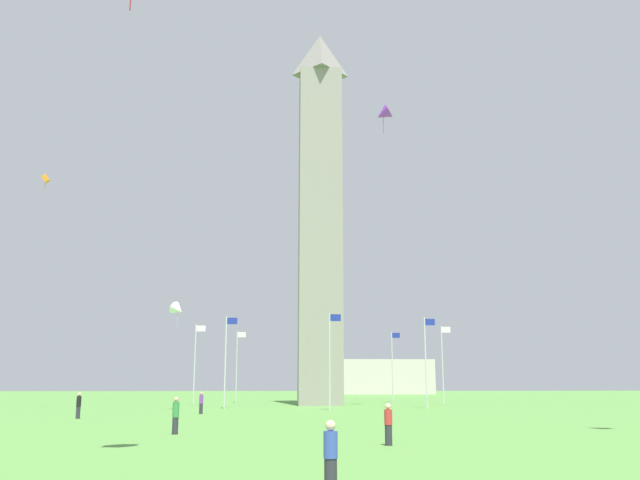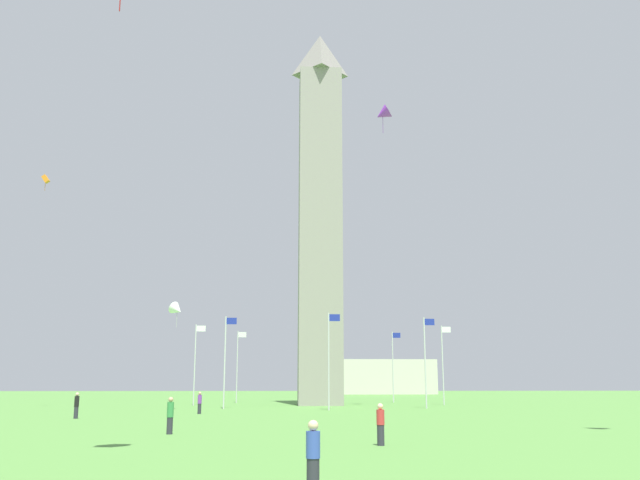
# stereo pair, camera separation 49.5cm
# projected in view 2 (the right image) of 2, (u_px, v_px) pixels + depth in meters

# --- Properties ---
(ground_plane) EXTENTS (260.00, 260.00, 0.00)m
(ground_plane) POSITION_uv_depth(u_px,v_px,m) (320.00, 405.00, 74.92)
(ground_plane) COLOR #548C3D
(obelisk_monument) EXTENTS (4.87, 4.87, 44.28)m
(obelisk_monument) POSITION_uv_depth(u_px,v_px,m) (320.00, 210.00, 79.45)
(obelisk_monument) COLOR gray
(obelisk_monument) RESTS_ON ground
(flagpole_n) EXTENTS (1.12, 0.14, 8.79)m
(flagpole_n) POSITION_uv_depth(u_px,v_px,m) (443.00, 361.00, 76.68)
(flagpole_n) COLOR silver
(flagpole_n) RESTS_ON ground
(flagpole_ne) EXTENTS (1.12, 0.14, 8.79)m
(flagpole_ne) POSITION_uv_depth(u_px,v_px,m) (393.00, 364.00, 86.00)
(flagpole_ne) COLOR silver
(flagpole_ne) RESTS_ON ground
(flagpole_e) EXTENTS (1.12, 0.14, 8.79)m
(flagpole_e) POSITION_uv_depth(u_px,v_px,m) (314.00, 364.00, 89.40)
(flagpole_e) COLOR silver
(flagpole_e) RESTS_ON ground
(flagpole_se) EXTENTS (1.12, 0.14, 8.79)m
(flagpole_se) POSITION_uv_depth(u_px,v_px,m) (238.00, 363.00, 84.89)
(flagpole_se) COLOR silver
(flagpole_se) RESTS_ON ground
(flagpole_s) EXTENTS (1.12, 0.14, 8.79)m
(flagpole_s) POSITION_uv_depth(u_px,v_px,m) (195.00, 361.00, 75.12)
(flagpole_s) COLOR silver
(flagpole_s) RESTS_ON ground
(flagpole_sw) EXTENTS (1.12, 0.14, 8.79)m
(flagpole_sw) POSITION_uv_depth(u_px,v_px,m) (225.00, 358.00, 65.80)
(flagpole_sw) COLOR silver
(flagpole_sw) RESTS_ON ground
(flagpole_w) EXTENTS (1.12, 0.14, 8.79)m
(flagpole_w) POSITION_uv_depth(u_px,v_px,m) (329.00, 356.00, 62.40)
(flagpole_w) COLOR silver
(flagpole_w) RESTS_ON ground
(flagpole_nw) EXTENTS (1.12, 0.14, 8.79)m
(flagpole_nw) POSITION_uv_depth(u_px,v_px,m) (426.00, 358.00, 66.91)
(flagpole_nw) COLOR silver
(flagpole_nw) RESTS_ON ground
(person_black_shirt) EXTENTS (0.32, 0.32, 1.77)m
(person_black_shirt) POSITION_uv_depth(u_px,v_px,m) (76.00, 406.00, 47.49)
(person_black_shirt) COLOR #2D2D38
(person_black_shirt) RESTS_ON ground
(person_green_shirt) EXTENTS (0.32, 0.32, 1.76)m
(person_green_shirt) POSITION_uv_depth(u_px,v_px,m) (170.00, 416.00, 33.21)
(person_green_shirt) COLOR #2D2D38
(person_green_shirt) RESTS_ON ground
(person_red_shirt) EXTENTS (0.32, 0.32, 1.64)m
(person_red_shirt) POSITION_uv_depth(u_px,v_px,m) (381.00, 425.00, 27.27)
(person_red_shirt) COLOR #2D2D38
(person_red_shirt) RESTS_ON ground
(person_blue_shirt) EXTENTS (0.32, 0.32, 1.63)m
(person_blue_shirt) POSITION_uv_depth(u_px,v_px,m) (313.00, 458.00, 15.25)
(person_blue_shirt) COLOR #2D2D38
(person_blue_shirt) RESTS_ON ground
(person_purple_shirt) EXTENTS (0.32, 0.32, 1.72)m
(person_purple_shirt) POSITION_uv_depth(u_px,v_px,m) (200.00, 403.00, 54.52)
(person_purple_shirt) COLOR #2D2D38
(person_purple_shirt) RESTS_ON ground
(kite_orange_box) EXTENTS (0.84, 0.48, 1.67)m
(kite_orange_box) POSITION_uv_depth(u_px,v_px,m) (46.00, 179.00, 68.91)
(kite_orange_box) COLOR orange
(kite_purple_delta) EXTENTS (2.33, 2.06, 3.16)m
(kite_purple_delta) POSITION_uv_depth(u_px,v_px,m) (383.00, 114.00, 72.72)
(kite_purple_delta) COLOR purple
(kite_white_delta) EXTENTS (1.86, 1.80, 2.38)m
(kite_white_delta) POSITION_uv_depth(u_px,v_px,m) (177.00, 310.00, 63.22)
(kite_white_delta) COLOR white
(distant_building) EXTENTS (20.34, 14.16, 7.25)m
(distant_building) POSITION_uv_depth(u_px,v_px,m) (385.00, 377.00, 149.53)
(distant_building) COLOR beige
(distant_building) RESTS_ON ground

